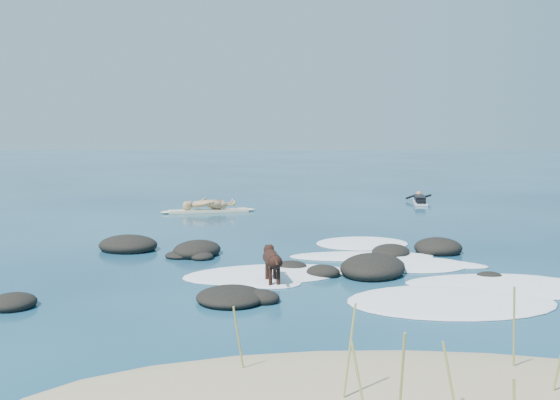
{
  "coord_description": "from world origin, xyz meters",
  "views": [
    {
      "loc": [
        -1.27,
        -13.9,
        2.9
      ],
      "look_at": [
        -1.95,
        4.0,
        0.9
      ],
      "focal_mm": 40.0,
      "sensor_mm": 36.0,
      "label": 1
    }
  ],
  "objects": [
    {
      "name": "ground",
      "position": [
        0.0,
        0.0,
        0.0
      ],
      "size": [
        160.0,
        160.0,
        0.0
      ],
      "primitive_type": "plane",
      "color": "#0A2642",
      "rests_on": "ground"
    },
    {
      "name": "dune_grass",
      "position": [
        0.69,
        -8.06,
        0.63
      ],
      "size": [
        4.13,
        2.06,
        1.23
      ],
      "color": "#949447",
      "rests_on": "ground"
    },
    {
      "name": "reef_rocks",
      "position": [
        0.04,
        -0.3,
        0.11
      ],
      "size": [
        13.96,
        6.61,
        0.53
      ],
      "color": "black",
      "rests_on": "ground"
    },
    {
      "name": "breaking_foam",
      "position": [
        1.22,
        -1.31,
        0.01
      ],
      "size": [
        10.4,
        7.94,
        0.12
      ],
      "color": "white",
      "rests_on": "ground"
    },
    {
      "name": "standing_surfer_rig",
      "position": [
        -4.65,
        8.0,
        0.76
      ],
      "size": [
        3.33,
        1.35,
        1.93
      ],
      "rotation": [
        0.0,
        0.0,
        0.29
      ],
      "color": "beige",
      "rests_on": "ground"
    },
    {
      "name": "paddling_surfer_rig",
      "position": [
        3.39,
        11.07,
        0.14
      ],
      "size": [
        1.06,
        2.38,
        0.41
      ],
      "rotation": [
        0.0,
        0.0,
        1.45
      ],
      "color": "silver",
      "rests_on": "ground"
    },
    {
      "name": "dog",
      "position": [
        -1.86,
        -2.34,
        0.48
      ],
      "size": [
        0.45,
        1.13,
        0.72
      ],
      "rotation": [
        0.0,
        0.0,
        1.79
      ],
      "color": "black",
      "rests_on": "ground"
    }
  ]
}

